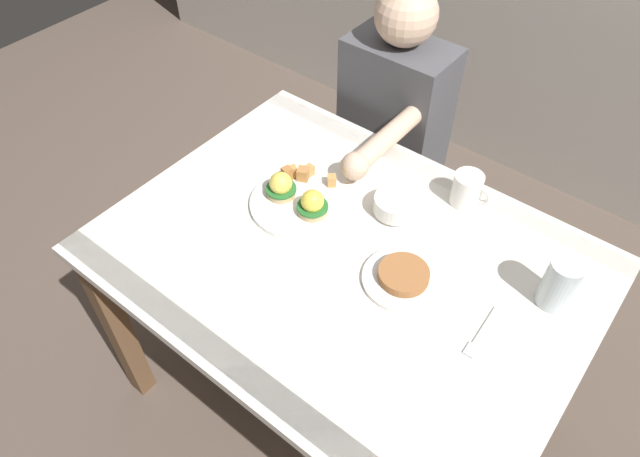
% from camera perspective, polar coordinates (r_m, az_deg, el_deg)
% --- Properties ---
extents(ground_plane, '(6.00, 6.00, 0.00)m').
position_cam_1_polar(ground_plane, '(2.08, 1.83, -15.78)').
color(ground_plane, brown).
extents(dining_table, '(1.20, 0.90, 0.74)m').
position_cam_1_polar(dining_table, '(1.55, 2.39, -5.07)').
color(dining_table, white).
rests_on(dining_table, ground_plane).
extents(eggs_benedict_plate, '(0.27, 0.27, 0.09)m').
position_cam_1_polar(eggs_benedict_plate, '(1.57, -2.16, 3.03)').
color(eggs_benedict_plate, white).
rests_on(eggs_benedict_plate, dining_table).
extents(fruit_bowl, '(0.12, 0.12, 0.05)m').
position_cam_1_polar(fruit_bowl, '(1.55, 7.51, 2.34)').
color(fruit_bowl, white).
rests_on(fruit_bowl, dining_table).
extents(coffee_mug, '(0.11, 0.08, 0.09)m').
position_cam_1_polar(coffee_mug, '(1.60, 14.35, 3.82)').
color(coffee_mug, white).
rests_on(coffee_mug, dining_table).
extents(fork, '(0.03, 0.16, 0.00)m').
position_cam_1_polar(fork, '(1.37, 15.55, -10.03)').
color(fork, silver).
rests_on(fork, dining_table).
extents(water_glass_near, '(0.08, 0.08, 0.14)m').
position_cam_1_polar(water_glass_near, '(1.43, 22.47, -5.24)').
color(water_glass_near, silver).
rests_on(water_glass_near, dining_table).
extents(side_plate, '(0.20, 0.20, 0.04)m').
position_cam_1_polar(side_plate, '(1.41, 8.20, -4.77)').
color(side_plate, white).
rests_on(side_plate, dining_table).
extents(diner_person, '(0.34, 0.54, 1.14)m').
position_cam_1_polar(diner_person, '(2.00, 6.88, 9.75)').
color(diner_person, '#33333D').
rests_on(diner_person, ground_plane).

